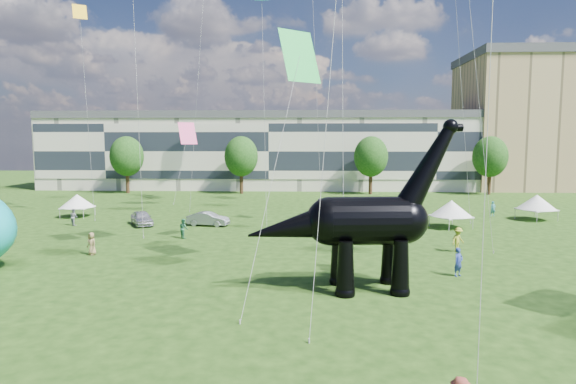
{
  "coord_description": "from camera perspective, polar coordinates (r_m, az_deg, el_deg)",
  "views": [
    {
      "loc": [
        -1.78,
        -21.25,
        8.07
      ],
      "look_at": [
        -2.95,
        8.0,
        5.0
      ],
      "focal_mm": 30.0,
      "sensor_mm": 36.0,
      "label": 1
    }
  ],
  "objects": [
    {
      "name": "gazebo_left",
      "position": [
        56.39,
        -23.7,
        -0.99
      ],
      "size": [
        3.64,
        3.64,
        2.45
      ],
      "rotation": [
        0.0,
        0.0,
        -0.04
      ],
      "color": "white",
      "rests_on": "ground"
    },
    {
      "name": "car_grey",
      "position": [
        46.97,
        -9.45,
        -3.17
      ],
      "size": [
        4.21,
        2.09,
        1.33
      ],
      "primitive_type": "imported",
      "rotation": [
        0.0,
        0.0,
        1.39
      ],
      "color": "gray",
      "rests_on": "ground"
    },
    {
      "name": "car_white",
      "position": [
        48.82,
        8.51,
        -2.8
      ],
      "size": [
        5.1,
        2.92,
        1.34
      ],
      "primitive_type": "imported",
      "rotation": [
        0.0,
        0.0,
        1.72
      ],
      "color": "silver",
      "rests_on": "ground"
    },
    {
      "name": "tree_mid_left",
      "position": [
        74.97,
        -5.57,
        4.6
      ],
      "size": [
        5.2,
        5.2,
        9.44
      ],
      "color": "#382314",
      "rests_on": "ground"
    },
    {
      "name": "terrace_row",
      "position": [
        83.51,
        -2.0,
        4.56
      ],
      "size": [
        78.0,
        11.0,
        12.0
      ],
      "primitive_type": "cube",
      "color": "beige",
      "rests_on": "ground"
    },
    {
      "name": "tree_far_right",
      "position": [
        79.3,
        22.85,
        4.23
      ],
      "size": [
        5.2,
        5.2,
        9.44
      ],
      "color": "#382314",
      "rests_on": "ground"
    },
    {
      "name": "visitors",
      "position": [
        37.17,
        1.19,
        -5.22
      ],
      "size": [
        43.6,
        41.27,
        1.82
      ],
      "color": "teal",
      "rests_on": "ground"
    },
    {
      "name": "gazebo_far",
      "position": [
        55.84,
        27.4,
        -1.08
      ],
      "size": [
        4.93,
        4.93,
        2.64
      ],
      "rotation": [
        0.0,
        0.0,
        0.39
      ],
      "color": "white",
      "rests_on": "ground"
    },
    {
      "name": "dinosaur_sculpture",
      "position": [
        26.38,
        8.49,
        -3.75
      ],
      "size": [
        11.83,
        3.53,
        9.64
      ],
      "rotation": [
        0.0,
        0.0,
        0.1
      ],
      "color": "black",
      "rests_on": "ground"
    },
    {
      "name": "car_silver",
      "position": [
        48.81,
        -16.95,
        -2.96
      ],
      "size": [
        3.48,
        4.39,
        1.4
      ],
      "primitive_type": "imported",
      "rotation": [
        0.0,
        0.0,
        0.52
      ],
      "color": "#BDBCC2",
      "rests_on": "ground"
    },
    {
      "name": "tree_far_left",
      "position": [
        79.45,
        -18.58,
        4.39
      ],
      "size": [
        5.2,
        5.2,
        9.44
      ],
      "color": "#382314",
      "rests_on": "ground"
    },
    {
      "name": "ground",
      "position": [
        22.8,
        6.84,
        -14.78
      ],
      "size": [
        220.0,
        220.0,
        0.0
      ],
      "primitive_type": "plane",
      "color": "#16330C",
      "rests_on": "ground"
    },
    {
      "name": "apartment_block",
      "position": [
        95.89,
        28.34,
        7.03
      ],
      "size": [
        28.0,
        18.0,
        22.0
      ],
      "primitive_type": "cube",
      "color": "tan",
      "rests_on": "ground"
    },
    {
      "name": "tree_mid_right",
      "position": [
        74.92,
        9.81,
        4.54
      ],
      "size": [
        5.2,
        5.2,
        9.44
      ],
      "color": "#382314",
      "rests_on": "ground"
    },
    {
      "name": "car_dark",
      "position": [
        42.08,
        11.84,
        -4.18
      ],
      "size": [
        2.13,
        5.1,
        1.47
      ],
      "primitive_type": "imported",
      "rotation": [
        0.0,
        0.0,
        -0.01
      ],
      "color": "#595960",
      "rests_on": "ground"
    },
    {
      "name": "gazebo_near",
      "position": [
        47.66,
        18.78,
        -1.86
      ],
      "size": [
        4.94,
        4.94,
        2.6
      ],
      "rotation": [
        0.0,
        0.0,
        0.43
      ],
      "color": "white",
      "rests_on": "ground"
    }
  ]
}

